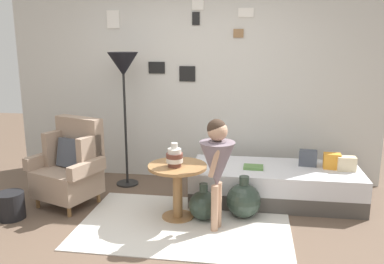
{
  "coord_description": "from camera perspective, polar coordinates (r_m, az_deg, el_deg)",
  "views": [
    {
      "loc": [
        0.8,
        -3.24,
        1.83
      ],
      "look_at": [
        0.15,
        0.95,
        0.85
      ],
      "focal_mm": 37.74,
      "sensor_mm": 36.0,
      "label": 1
    }
  ],
  "objects": [
    {
      "name": "person_child",
      "position": [
        3.83,
        3.56,
        -4.05
      ],
      "size": [
        0.34,
        0.34,
        1.11
      ],
      "color": "tan",
      "rests_on": "ground"
    },
    {
      "name": "side_table",
      "position": [
        4.17,
        -2.06,
        -6.79
      ],
      "size": [
        0.6,
        0.6,
        0.58
      ],
      "color": "#9E7042",
      "rests_on": "ground"
    },
    {
      "name": "demijohn_near",
      "position": [
        4.23,
        1.63,
        -10.28
      ],
      "size": [
        0.31,
        0.31,
        0.39
      ],
      "color": "#2D3D33",
      "rests_on": "ground"
    },
    {
      "name": "gallery_wall",
      "position": [
        5.27,
        0.04,
        7.28
      ],
      "size": [
        4.8,
        0.12,
        2.6
      ],
      "color": "beige",
      "rests_on": "ground"
    },
    {
      "name": "magazine_basket",
      "position": [
        4.66,
        -24.23,
        -9.46
      ],
      "size": [
        0.28,
        0.28,
        0.28
      ],
      "primitive_type": "cylinder",
      "color": "black",
      "rests_on": "ground"
    },
    {
      "name": "demijohn_far",
      "position": [
        4.31,
        7.3,
        -9.54
      ],
      "size": [
        0.36,
        0.36,
        0.45
      ],
      "color": "#2D3D33",
      "rests_on": "ground"
    },
    {
      "name": "rug",
      "position": [
        4.18,
        -1.02,
        -12.88
      ],
      "size": [
        2.1,
        1.39,
        0.01
      ],
      "primitive_type": "cube",
      "color": "silver",
      "rests_on": "ground"
    },
    {
      "name": "pillow_head",
      "position": [
        4.8,
        20.97,
        -4.19
      ],
      "size": [
        0.2,
        0.12,
        0.16
      ],
      "primitive_type": "cube",
      "rotation": [
        0.0,
        0.0,
        0.02
      ],
      "color": "beige",
      "rests_on": "daybed"
    },
    {
      "name": "daybed",
      "position": [
        4.78,
        11.59,
        -7.21
      ],
      "size": [
        1.91,
        0.81,
        0.4
      ],
      "color": "#4C4742",
      "rests_on": "ground"
    },
    {
      "name": "pillow_back",
      "position": [
        4.84,
        16.05,
        -3.55
      ],
      "size": [
        0.21,
        0.14,
        0.18
      ],
      "primitive_type": "cube",
      "rotation": [
        0.0,
        0.0,
        -0.11
      ],
      "color": "#474C56",
      "rests_on": "daybed"
    },
    {
      "name": "floor_lamp",
      "position": [
        5.01,
        -9.68,
        8.51
      ],
      "size": [
        0.37,
        0.37,
        1.67
      ],
      "color": "black",
      "rests_on": "ground"
    },
    {
      "name": "vase_striped",
      "position": [
        4.04,
        -2.49,
        -3.56
      ],
      "size": [
        0.17,
        0.17,
        0.24
      ],
      "color": "brown",
      "rests_on": "side_table"
    },
    {
      "name": "book_on_daybed",
      "position": [
        4.63,
        8.66,
        -4.93
      ],
      "size": [
        0.22,
        0.16,
        0.03
      ],
      "primitive_type": "cube",
      "rotation": [
        0.0,
        0.0,
        -0.02
      ],
      "color": "#598845",
      "rests_on": "daybed"
    },
    {
      "name": "pillow_mid",
      "position": [
        4.81,
        19.16,
        -3.9
      ],
      "size": [
        0.19,
        0.13,
        0.18
      ],
      "primitive_type": "cube",
      "rotation": [
        0.0,
        0.0,
        -0.08
      ],
      "color": "orange",
      "rests_on": "daybed"
    },
    {
      "name": "ground_plane",
      "position": [
        3.8,
        -4.6,
        -15.79
      ],
      "size": [
        12.0,
        12.0,
        0.0
      ],
      "primitive_type": "plane",
      "color": "brown"
    },
    {
      "name": "armchair",
      "position": [
        4.74,
        -16.73,
        -4.61
      ],
      "size": [
        0.88,
        0.77,
        0.97
      ],
      "color": "olive",
      "rests_on": "ground"
    }
  ]
}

